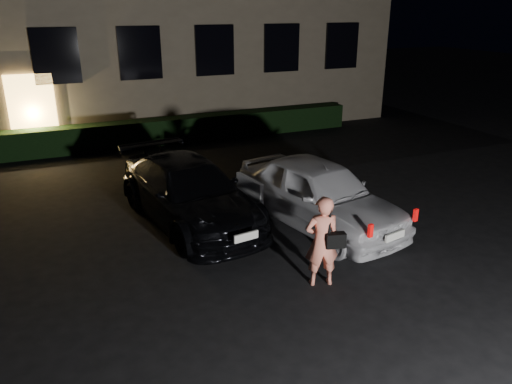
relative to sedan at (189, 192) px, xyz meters
name	(u,v)px	position (x,y,z in m)	size (l,w,h in m)	color
ground	(289,301)	(0.54, -3.73, -0.68)	(80.00, 80.00, 0.00)	black
hedge	(149,132)	(0.54, 6.77, -0.25)	(15.00, 0.70, 0.85)	black
sedan	(189,192)	(0.00, 0.00, 0.00)	(2.56, 4.90, 1.35)	black
hatch	(319,193)	(2.47, -1.31, 0.05)	(2.52, 4.53, 1.46)	silver
man	(322,241)	(1.28, -3.47, 0.13)	(0.67, 0.52, 1.60)	#EB7F66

